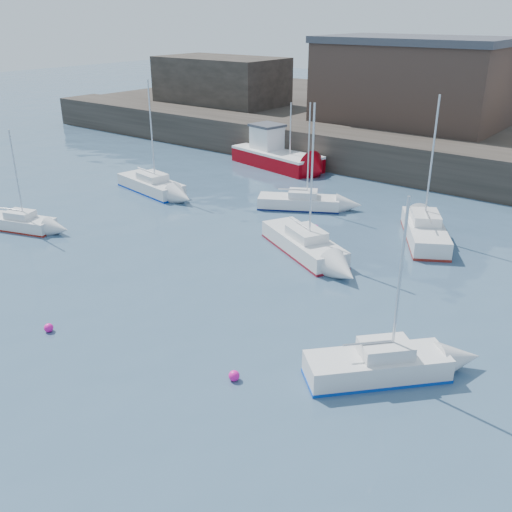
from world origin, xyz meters
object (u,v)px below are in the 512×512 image
Objects in this scene: sailboat_e at (151,185)px; buoy_far at (315,231)px; buoy_near at (49,331)px; buoy_mid at (234,380)px; sailboat_h at (299,202)px; sailboat_b at (304,243)px; sailboat_c at (378,365)px; fishing_boat at (275,154)px; sailboat_a at (19,222)px; sailboat_f at (425,231)px.

sailboat_e reaches higher than buoy_far.
buoy_near is 0.94× the size of buoy_mid.
buoy_mid is (9.10, -18.00, -0.46)m from sailboat_h.
buoy_far is (-1.28, 3.29, -0.54)m from sailboat_b.
sailboat_b is 7.77m from sailboat_h.
buoy_near is (11.65, -16.64, -0.53)m from sailboat_e.
sailboat_e is at bearing -178.35° from buoy_far.
buoy_mid is (-4.07, -3.35, -0.53)m from sailboat_c.
sailboat_b is at bearing 136.19° from sailboat_c.
sailboat_b is at bearing -68.77° from buoy_far.
buoy_mid is (17.24, -26.40, -1.08)m from fishing_boat.
sailboat_b is 3.57m from buoy_far.
sailboat_b is 14.29m from buoy_near.
sailboat_h is at bearing 50.50° from sailboat_a.
buoy_far is (3.22, -3.05, -0.46)m from sailboat_h.
sailboat_h is at bearing 17.52° from sailboat_e.
sailboat_h is at bearing 125.34° from sailboat_b.
sailboat_h is at bearing 131.93° from sailboat_c.
buoy_mid is 16.06m from buoy_far.
sailboat_f is at bearing 8.55° from sailboat_e.
fishing_boat is 19.43m from sailboat_b.
sailboat_h is 20.12m from buoy_near.
sailboat_f is at bearing -2.76° from sailboat_h.
sailboat_e is at bearing 155.10° from sailboat_c.
sailboat_h is 20.17m from buoy_mid.
buoy_mid is (4.60, -11.66, -0.54)m from sailboat_b.
sailboat_a is 0.89× the size of sailboat_c.
sailboat_b is at bearing 74.57° from buoy_near.
buoy_far is (14.17, 0.41, -0.53)m from sailboat_e.
fishing_boat is 11.72m from sailboat_h.
sailboat_f is (4.63, 5.90, 0.04)m from sailboat_b.
sailboat_c is 16.76× the size of buoy_far.
sailboat_a is 0.75× the size of sailboat_b.
fishing_boat is at bearing 132.74° from sailboat_c.
sailboat_e is 19.84× the size of buoy_mid.
buoy_near is (0.70, -20.10, -0.46)m from sailboat_h.
fishing_boat is 22.63m from sailboat_a.
sailboat_a is at bearing 168.91° from buoy_mid.
sailboat_a is 10.52m from sailboat_e.
fishing_boat is 1.28× the size of sailboat_c.
buoy_near is (12.20, -6.14, -0.43)m from sailboat_a.
sailboat_b is at bearing -128.10° from sailboat_f.
sailboat_b is at bearing -10.56° from sailboat_e.
fishing_boat is 1.08× the size of sailboat_f.
buoy_far is (14.72, 10.91, -0.43)m from sailboat_a.
fishing_boat is 16.17m from buoy_far.
sailboat_a is (-3.37, -22.37, -0.65)m from fishing_boat.
sailboat_h reaches higher than fishing_boat.
buoy_near is 8.66m from buoy_mid.
sailboat_h reaches higher than sailboat_c.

